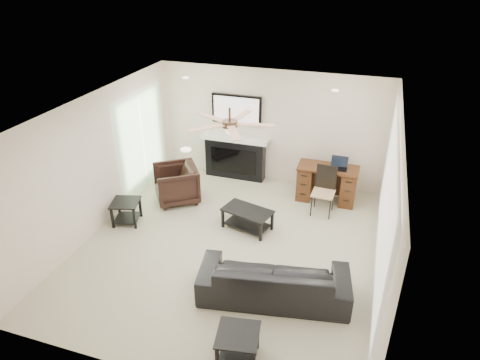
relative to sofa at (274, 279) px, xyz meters
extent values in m
plane|color=#BAB095|center=(-1.03, 0.96, -0.32)|extent=(5.50, 5.50, 0.00)
cube|color=white|center=(-1.03, 0.96, 2.18)|extent=(5.00, 5.50, 0.04)
cube|color=beige|center=(-1.03, 3.71, 0.93)|extent=(5.00, 0.04, 2.50)
cube|color=beige|center=(-1.03, -1.79, 0.93)|extent=(5.00, 0.04, 2.50)
cube|color=beige|center=(-3.53, 0.96, 0.93)|extent=(0.04, 5.50, 2.50)
cube|color=beige|center=(1.47, 0.96, 0.93)|extent=(0.04, 5.50, 2.50)
cube|color=white|center=(1.42, 1.06, 0.91)|extent=(0.04, 5.10, 2.40)
cube|color=#93BC89|center=(-3.50, 2.51, 0.73)|extent=(0.04, 1.80, 2.10)
cylinder|color=#382619|center=(-1.03, 1.06, 1.93)|extent=(1.40, 1.40, 0.30)
imported|color=black|center=(0.00, 0.00, 0.00)|extent=(2.32, 1.22, 0.65)
imported|color=black|center=(-2.60, 2.15, 0.06)|extent=(1.17, 1.17, 0.77)
cube|color=black|center=(-0.90, 1.60, -0.12)|extent=(1.00, 0.72, 0.40)
cube|color=black|center=(-0.15, -1.25, -0.10)|extent=(0.60, 0.60, 0.45)
cube|color=black|center=(-3.15, 1.10, -0.10)|extent=(0.62, 0.62, 0.45)
cube|color=black|center=(-1.79, 3.54, 0.63)|extent=(1.52, 0.34, 1.91)
cube|color=#3C220F|center=(0.35, 3.12, 0.06)|extent=(1.22, 0.56, 0.76)
cube|color=black|center=(0.35, 2.57, 0.16)|extent=(0.44, 0.46, 0.97)
cube|color=black|center=(0.55, 3.10, 0.55)|extent=(0.33, 0.24, 0.23)
camera|label=1|loc=(1.02, -4.80, 4.22)|focal=32.00mm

